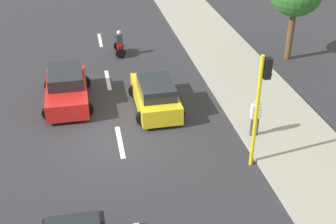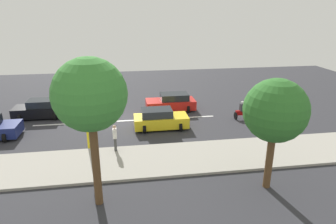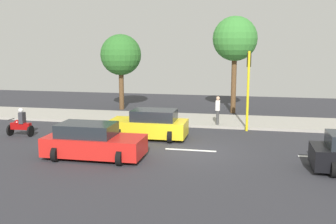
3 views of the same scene
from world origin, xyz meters
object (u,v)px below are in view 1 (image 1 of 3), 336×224
at_px(motorcycle, 119,45).
at_px(car_red, 67,89).
at_px(pedestrian_near_signal, 255,116).
at_px(car_yellow_cab, 155,95).
at_px(traffic_light_corner, 261,96).

bearing_deg(motorcycle, car_red, -119.81).
bearing_deg(pedestrian_near_signal, car_yellow_cab, 137.60).
xyz_separation_m(car_yellow_cab, traffic_light_corner, (2.91, -4.98, 2.22)).
distance_m(car_yellow_cab, pedestrian_near_signal, 4.85).
height_order(car_yellow_cab, traffic_light_corner, traffic_light_corner).
bearing_deg(car_red, car_yellow_cab, -20.79).
xyz_separation_m(pedestrian_near_signal, traffic_light_corner, (-0.66, -1.72, 1.87)).
relative_size(car_red, traffic_light_corner, 0.95).
bearing_deg(pedestrian_near_signal, car_red, 147.74).
distance_m(pedestrian_near_signal, traffic_light_corner, 2.62).
bearing_deg(car_yellow_cab, car_red, 159.21).
bearing_deg(car_red, motorcycle, 60.19).
height_order(car_red, traffic_light_corner, traffic_light_corner).
height_order(car_red, car_yellow_cab, same).
bearing_deg(motorcycle, pedestrian_near_signal, -66.06).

